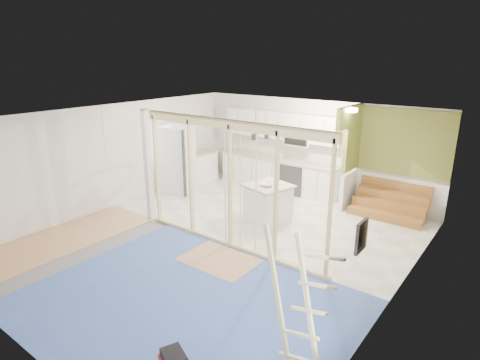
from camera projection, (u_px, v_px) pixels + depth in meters
The scene contains 16 objects.
room at pixel (218, 183), 7.95m from camera, with size 7.01×8.01×2.61m.
floor_overlays at pixel (224, 242), 8.34m from camera, with size 7.00×8.00×0.03m.
stud_frame at pixel (209, 167), 8.00m from camera, with size 4.66×0.14×2.60m.
base_cabinets at pixel (251, 172), 11.68m from camera, with size 4.45×2.24×0.93m.
upper_cabinets at pixel (283, 127), 11.18m from camera, with size 3.60×0.41×0.85m.
green_partition at pixel (381, 176), 9.66m from camera, with size 2.25×1.51×2.60m.
pot_rack at pixel (260, 133), 9.36m from camera, with size 0.52×0.52×0.72m.
sheathing_panel at pixel (343, 285), 4.42m from camera, with size 0.02×4.00×2.60m, color #A28758.
electrical_panel at pixel (361, 236), 4.80m from camera, with size 0.04×0.30×0.40m, color #343439.
ceiling_light at pixel (350, 110), 9.05m from camera, with size 0.32×0.32×0.08m, color #FFEABF.
fridge at pixel (178, 159), 11.21m from camera, with size 1.09×1.04×1.88m.
island at pixel (268, 204), 9.25m from camera, with size 1.12×1.12×0.91m.
bowl at pixel (267, 185), 9.02m from camera, with size 0.27×0.27×0.07m, color white.
soap_bottle_a at pixel (235, 146), 12.30m from camera, with size 0.11×0.11×0.29m, color silver.
soap_bottle_b at pixel (281, 155), 11.39m from camera, with size 0.08×0.08×0.18m, color silver.
ladder at pixel (297, 307), 4.60m from camera, with size 1.00×0.04×1.87m.
Camera 1 is at (4.92, -5.77, 3.73)m, focal length 30.00 mm.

